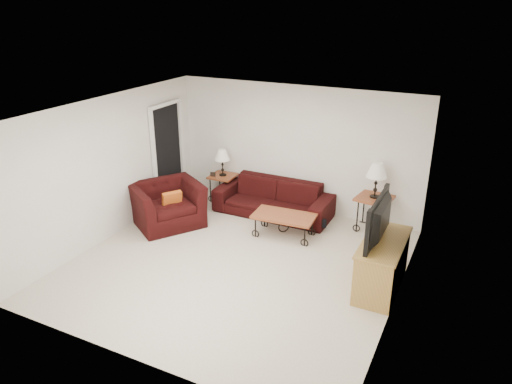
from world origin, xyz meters
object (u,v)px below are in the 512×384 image
sofa (273,198)px  lamp_left (222,162)px  side_table_left (223,188)px  backpack (322,218)px  side_table_right (373,213)px  coffee_table (284,225)px  armchair (167,204)px  lamp_right (376,180)px  tv_stand (382,265)px  television (385,220)px

sofa → lamp_left: (-1.24, 0.18, 0.51)m
side_table_left → backpack: side_table_left is taller
side_table_right → coffee_table: side_table_right is taller
side_table_left → armchair: armchair is taller
lamp_right → tv_stand: size_ratio=0.50×
side_table_right → armchair: 3.82m
side_table_left → armchair: bearing=-104.1°
side_table_right → tv_stand: tv_stand is taller
side_table_right → television: bearing=-73.5°
tv_stand → backpack: 2.03m
tv_stand → backpack: tv_stand is taller
lamp_left → coffee_table: lamp_left is taller
side_table_left → lamp_right: 3.24m
lamp_left → side_table_right: bearing=-0.0°
tv_stand → television: bearing=180.0°
coffee_table → television: 2.31m
side_table_right → lamp_right: size_ratio=1.00×
side_table_left → side_table_right: bearing=-0.0°
lamp_right → backpack: lamp_right is taller
side_table_right → side_table_left: bearing=180.0°
coffee_table → backpack: size_ratio=2.26×
side_table_left → coffee_table: (1.80, -0.96, -0.08)m
armchair → television: bearing=-62.2°
side_table_left → coffee_table: size_ratio=0.51×
lamp_right → side_table_left: bearing=180.0°
side_table_left → tv_stand: tv_stand is taller
coffee_table → armchair: 2.23m
armchair → television: size_ratio=1.06×
side_table_right → lamp_right: lamp_right is taller
lamp_right → sofa: bearing=-174.7°
side_table_left → lamp_left: size_ratio=1.00×
lamp_right → backpack: 1.18m
side_table_left → side_table_right: size_ratio=0.86×
lamp_left → sofa: bearing=-8.3°
side_table_right → armchair: (-3.53, -1.46, 0.07)m
lamp_right → armchair: size_ratio=0.53×
side_table_left → coffee_table: 2.04m
armchair → television: (4.08, -0.41, 0.71)m
side_table_right → tv_stand: (0.57, -1.87, 0.06)m
side_table_left → television: (3.72, -1.87, 0.83)m
side_table_right → coffee_table: bearing=-145.0°
backpack → television: bearing=-70.7°
armchair → coffee_table: bearing=-43.3°
lamp_left → lamp_right: (3.16, -0.00, 0.13)m
sofa → lamp_left: lamp_left is taller
sofa → side_table_right: bearing=5.3°
lamp_left → lamp_right: size_ratio=0.86×
side_table_left → armchair: (-0.37, -1.46, 0.12)m
side_table_right → armchair: armchair is taller
sofa → side_table_left: size_ratio=4.09×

